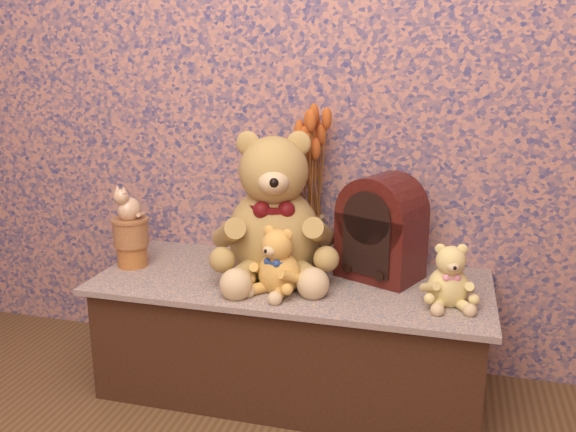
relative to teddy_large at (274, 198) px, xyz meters
name	(u,v)px	position (x,y,z in m)	size (l,w,h in m)	color
display_shelf	(292,334)	(0.08, -0.04, -0.48)	(1.36, 0.58, 0.42)	#33476A
teddy_large	(274,198)	(0.00, 0.00, 0.00)	(0.43, 0.52, 0.55)	olive
teddy_medium	(279,257)	(0.06, -0.16, -0.16)	(0.19, 0.22, 0.24)	#C88938
teddy_small	(449,272)	(0.60, -0.13, -0.17)	(0.17, 0.20, 0.21)	#DABC67
cathedral_radio	(381,227)	(0.37, 0.06, -0.09)	(0.27, 0.19, 0.37)	#390E0A
ceramic_vase	(309,240)	(0.10, 0.14, -0.18)	(0.11, 0.11, 0.18)	tan
dried_stalks	(310,159)	(0.10, 0.14, 0.12)	(0.22, 0.22, 0.43)	#C1531E
biscuit_tin_lower	(132,255)	(-0.53, -0.07, -0.23)	(0.11, 0.11, 0.08)	gold
biscuit_tin_upper	(131,232)	(-0.53, -0.07, -0.14)	(0.13, 0.13, 0.10)	tan
cat_figurine	(129,202)	(-0.53, -0.07, -0.03)	(0.10, 0.11, 0.13)	silver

